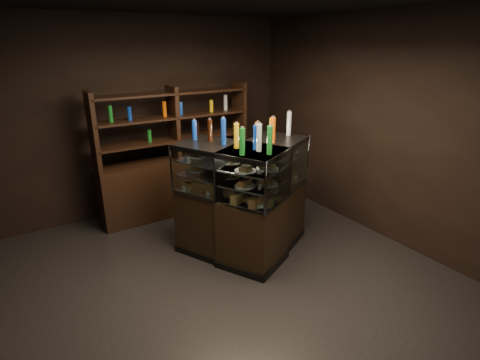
% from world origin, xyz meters
% --- Properties ---
extents(ground, '(5.00, 5.00, 0.00)m').
position_xyz_m(ground, '(0.00, 0.00, 0.00)').
color(ground, black).
rests_on(ground, ground).
extents(room_shell, '(5.02, 5.02, 3.01)m').
position_xyz_m(room_shell, '(0.00, 0.00, 1.94)').
color(room_shell, black).
rests_on(room_shell, ground).
extents(display_case, '(1.76, 1.50, 1.46)m').
position_xyz_m(display_case, '(0.61, 0.37, 0.49)').
color(display_case, black).
rests_on(display_case, ground).
extents(food_display, '(1.36, 1.19, 0.45)m').
position_xyz_m(food_display, '(0.60, 0.36, 1.07)').
color(food_display, '#D88F4D').
rests_on(food_display, display_case).
extents(bottles_top, '(1.20, 1.04, 0.30)m').
position_xyz_m(bottles_top, '(0.61, 0.37, 1.60)').
color(bottles_top, '#147223').
rests_on(bottles_top, display_case).
extents(potted_conifer, '(0.36, 0.36, 0.78)m').
position_xyz_m(potted_conifer, '(1.89, 1.12, 0.45)').
color(potted_conifer, black).
rests_on(potted_conifer, ground).
extents(back_shelving, '(2.40, 0.43, 2.00)m').
position_xyz_m(back_shelving, '(0.37, 2.05, 0.61)').
color(back_shelving, black).
rests_on(back_shelving, ground).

